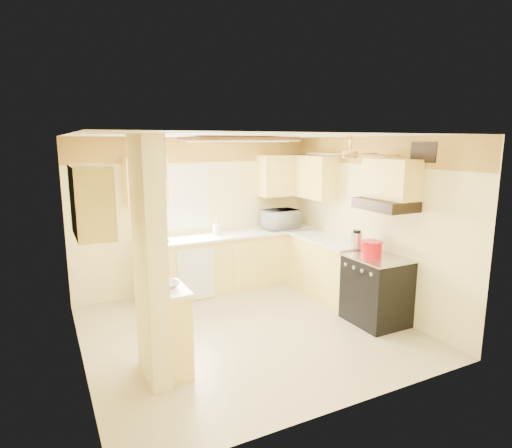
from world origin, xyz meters
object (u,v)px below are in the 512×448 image
microwave (280,219)px  dutch_oven (372,248)px  kettle (357,240)px  stove (376,290)px  bowl (169,284)px

microwave → dutch_oven: (0.25, -2.03, -0.09)m
dutch_oven → microwave: bearing=97.0°
microwave → kettle: size_ratio=2.34×
microwave → dutch_oven: bearing=92.7°
dutch_oven → kettle: 0.35m
stove → bowl: bearing=179.0°
stove → bowl: size_ratio=4.48×
dutch_oven → bowl: bearing=-178.3°
microwave → stove: bearing=92.4°
microwave → dutch_oven: microwave is taller
bowl → microwave: bearing=39.5°
stove → dutch_oven: dutch_oven is taller
stove → dutch_oven: 0.57m
bowl → dutch_oven: size_ratio=0.69×
stove → bowl: (-2.82, 0.05, 0.50)m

